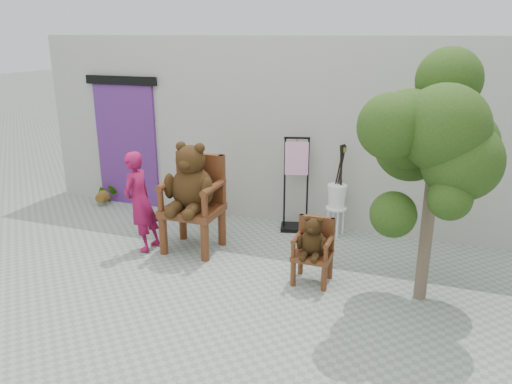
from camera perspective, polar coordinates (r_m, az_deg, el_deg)
ground_plane at (r=6.19m, az=-3.67°, el=-11.65°), size 60.00×60.00×0.00m
back_wall at (r=8.46m, az=4.56°, el=7.24°), size 9.00×1.00×3.00m
doorway at (r=9.32m, az=-14.56°, el=5.59°), size 1.40×0.11×2.33m
chair_big at (r=7.14m, az=-7.27°, el=0.35°), size 0.78×0.84×1.60m
chair_small at (r=6.31m, az=6.55°, el=-5.87°), size 0.47×0.48×0.89m
person at (r=7.34m, az=-13.12°, el=-1.09°), size 0.36×0.54×1.44m
cafe_table at (r=8.54m, az=-6.51°, el=-0.06°), size 0.60×0.60×0.70m
display_stand at (r=7.92m, az=4.56°, el=-0.33°), size 0.52×0.45×1.51m
stool_bucket at (r=7.77m, az=9.24°, el=-0.42°), size 0.32×0.32×1.45m
tree at (r=5.74m, az=19.51°, el=5.83°), size 1.50×1.62×2.90m
potted_plant at (r=9.61m, az=-16.85°, el=-0.19°), size 0.41×0.37×0.40m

